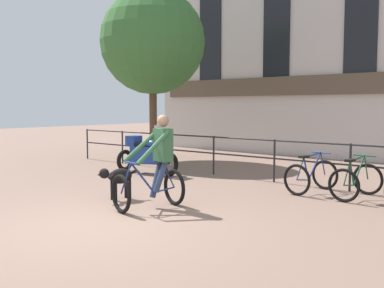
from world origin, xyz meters
TOP-DOWN VIEW (x-y plane):
  - ground_plane at (0.00, 0.00)m, footprint 60.00×60.00m
  - canal_railing at (-0.00, 5.20)m, footprint 15.05×0.05m
  - building_facade at (0.00, 10.99)m, footprint 18.00×0.72m
  - cyclist_with_bike at (-0.22, 1.32)m, footprint 0.94×1.30m
  - dog at (-1.28, 1.34)m, footprint 0.36×0.88m
  - parked_motorcycle at (-3.36, 4.10)m, footprint 1.81×0.79m
  - parked_bicycle_near_lamp at (1.29, 4.54)m, footprint 0.81×1.19m
  - parked_bicycle_mid_left at (2.25, 4.54)m, footprint 0.76×1.16m
  - tree_canalside_left at (-5.52, 6.51)m, footprint 3.56×3.56m

SIDE VIEW (x-z plane):
  - ground_plane at x=0.00m, z-range 0.00..0.00m
  - parked_bicycle_near_lamp at x=1.29m, z-range -0.07..0.79m
  - parked_bicycle_mid_left at x=2.25m, z-range -0.07..0.79m
  - dog at x=-1.28m, z-range 0.13..0.79m
  - parked_motorcycle at x=-3.36m, z-range -0.11..1.24m
  - canal_railing at x=0.00m, z-range 0.18..1.23m
  - cyclist_with_bike at x=-0.22m, z-range -0.09..1.61m
  - tree_canalside_left at x=-5.52m, z-range 1.12..6.93m
  - building_facade at x=0.00m, z-range -0.02..9.04m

